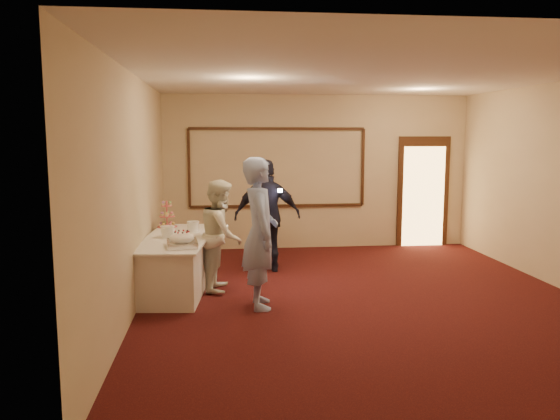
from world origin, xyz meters
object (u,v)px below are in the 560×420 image
object	(u,v)px
tart	(184,239)
plate_stack_b	(193,226)
cupcake_stand	(167,217)
woman	(221,235)
buffet_table	(177,263)
plate_stack_a	(168,232)
man	(260,233)
pavlova_tray	(182,240)
guest	(267,216)

from	to	relation	value
tart	plate_stack_b	bearing A→B (deg)	83.82
cupcake_stand	plate_stack_b	xyz separation A→B (m)	(0.43, -0.46, -0.09)
woman	buffet_table	bearing A→B (deg)	90.87
plate_stack_a	man	world-z (taller)	man
buffet_table	tart	world-z (taller)	tart
pavlova_tray	cupcake_stand	distance (m)	1.61
cupcake_stand	plate_stack_b	distance (m)	0.63
cupcake_stand	guest	distance (m)	1.61
cupcake_stand	woman	bearing A→B (deg)	-47.95
plate_stack_b	guest	bearing A→B (deg)	22.79
tart	guest	bearing A→B (deg)	45.29
woman	cupcake_stand	bearing A→B (deg)	49.73
plate_stack_a	plate_stack_b	size ratio (longest dim) A/B	1.05
pavlova_tray	plate_stack_a	distance (m)	0.71
man	pavlova_tray	bearing A→B (deg)	73.54
buffet_table	cupcake_stand	distance (m)	1.05
pavlova_tray	guest	world-z (taller)	guest
pavlova_tray	tart	bearing A→B (deg)	88.49
guest	tart	bearing A→B (deg)	46.90
plate_stack_a	man	distance (m)	1.57
cupcake_stand	tart	bearing A→B (deg)	-74.32
plate_stack_b	man	world-z (taller)	man
pavlova_tray	plate_stack_b	distance (m)	1.12
buffet_table	pavlova_tray	xyz separation A→B (m)	(0.12, -0.70, 0.47)
plate_stack_a	plate_stack_b	bearing A→B (deg)	53.03
woman	plate_stack_a	bearing A→B (deg)	94.63
plate_stack_b	woman	xyz separation A→B (m)	(0.42, -0.49, -0.05)
plate_stack_b	plate_stack_a	bearing A→B (deg)	-126.97
cupcake_stand	woman	world-z (taller)	woman
guest	buffet_table	bearing A→B (deg)	34.82
plate_stack_b	pavlova_tray	bearing A→B (deg)	-94.77
cupcake_stand	buffet_table	bearing A→B (deg)	-76.14
cupcake_stand	man	size ratio (longest dim) A/B	0.24
buffet_table	woman	size ratio (longest dim) A/B	1.51
woman	man	bearing A→B (deg)	-143.31
plate_stack_a	tart	size ratio (longest dim) A/B	0.67
plate_stack_a	man	xyz separation A→B (m)	(1.26, -0.93, 0.12)
pavlova_tray	man	world-z (taller)	man
plate_stack_a	woman	world-z (taller)	woman
pavlova_tray	plate_stack_a	world-z (taller)	pavlova_tray
guest	pavlova_tray	bearing A→B (deg)	53.41
plate_stack_a	pavlova_tray	bearing A→B (deg)	-69.63
buffet_table	man	size ratio (longest dim) A/B	1.23
buffet_table	woman	xyz separation A→B (m)	(0.64, -0.08, 0.41)
pavlova_tray	man	bearing A→B (deg)	-14.40
plate_stack_b	woman	bearing A→B (deg)	-49.31
tart	plate_stack_a	bearing A→B (deg)	128.14
man	plate_stack_b	bearing A→B (deg)	31.51
pavlova_tray	plate_stack_a	bearing A→B (deg)	110.37
pavlova_tray	plate_stack_b	xyz separation A→B (m)	(0.09, 1.12, -0.01)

